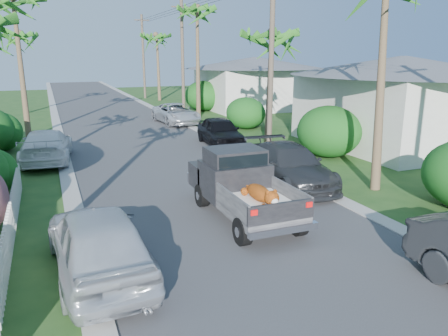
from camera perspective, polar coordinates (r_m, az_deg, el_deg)
name	(u,v)px	position (r m, az deg, el deg)	size (l,w,h in m)	color
ground	(322,305)	(9.48, 12.73, -17.05)	(120.00, 120.00, 0.00)	#20471A
road	(121,124)	(32.26, -13.28, 5.60)	(8.00, 100.00, 0.02)	#38383A
curb_left	(57,128)	(31.90, -20.95, 4.96)	(0.60, 100.00, 0.06)	#A5A39E
curb_right	(179,120)	(33.17, -5.90, 6.19)	(0.60, 100.00, 0.06)	#A5A39E
pickup_truck	(238,183)	(13.66, 1.88, -1.95)	(1.98, 5.12, 2.06)	black
parked_car_rm	(289,166)	(16.91, 8.51, 0.31)	(2.14, 5.26, 1.53)	#2C2E31
parked_car_rf	(220,132)	(23.98, -0.48, 4.75)	(1.81, 4.49, 1.53)	black
parked_car_rd	(176,114)	(31.84, -6.29, 7.05)	(2.34, 5.07, 1.41)	silver
parked_car_ln	(98,241)	(10.38, -16.16, -9.20)	(1.95, 4.84, 1.65)	silver
parked_car_lf	(47,146)	(21.92, -22.17, 2.67)	(2.11, 5.20, 1.51)	white
palm_l_d	(17,34)	(40.58, -25.41, 15.54)	(4.40, 4.40, 7.70)	brown
palm_r_b	(271,33)	(24.37, 6.14, 17.08)	(4.40, 4.40, 7.20)	brown
palm_r_c	(197,9)	(34.47, -3.55, 20.03)	(4.40, 4.40, 9.40)	brown
palm_r_d	(157,35)	(47.90, -8.74, 16.77)	(4.40, 4.40, 8.00)	brown
shrub_r_b	(329,131)	(21.89, 13.53, 4.66)	(3.00, 3.30, 2.50)	#164814
shrub_r_c	(246,113)	(29.49, 2.84, 7.19)	(2.60, 2.86, 2.10)	#164814
shrub_r_d	(203,96)	(38.86, -2.74, 9.40)	(3.20, 3.52, 2.60)	#164814
picket_fence	(10,228)	(12.87, -26.14, -7.00)	(0.10, 11.00, 1.00)	white
house_right_near	(399,105)	(25.82, 21.91, 7.68)	(8.00, 9.00, 4.80)	silver
house_right_far	(255,85)	(40.72, 4.02, 10.78)	(9.00, 8.00, 4.60)	silver
utility_pole_b	(271,60)	(22.11, 6.19, 13.82)	(1.60, 0.26, 9.00)	brown
utility_pole_c	(183,57)	(36.05, -5.43, 14.18)	(1.60, 0.26, 9.00)	brown
utility_pole_d	(143,56)	(50.60, -10.49, 14.17)	(1.60, 0.26, 9.00)	brown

